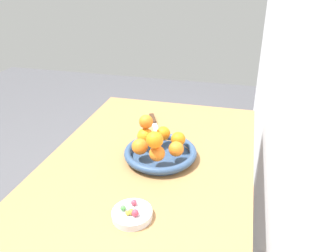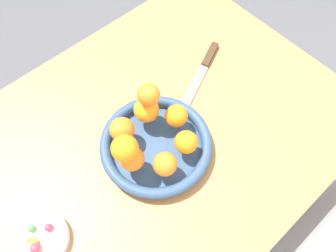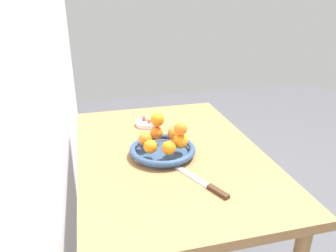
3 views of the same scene
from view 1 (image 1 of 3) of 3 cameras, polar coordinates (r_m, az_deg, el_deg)
name	(u,v)px [view 1 (image 1 of 3)]	position (r m, az deg, el deg)	size (l,w,h in m)	color
wall_back	(306,24)	(1.01, 22.87, 16.00)	(4.00, 0.05, 2.50)	white
dining_table	(150,179)	(1.28, -3.17, -9.23)	(1.10, 0.76, 0.74)	#9E7042
fruit_bowl	(160,153)	(1.23, -1.32, -4.79)	(0.27, 0.27, 0.04)	navy
candy_dish	(132,214)	(0.99, -6.26, -15.03)	(0.12, 0.12, 0.02)	silver
orange_0	(163,133)	(1.27, -0.85, -1.29)	(0.06, 0.06, 0.06)	orange
orange_1	(145,136)	(1.24, -3.96, -1.77)	(0.06, 0.06, 0.06)	orange
orange_2	(140,146)	(1.18, -4.92, -3.58)	(0.06, 0.06, 0.06)	orange
orange_3	(157,153)	(1.14, -1.91, -4.80)	(0.06, 0.06, 0.06)	orange
orange_4	(176,149)	(1.17, 1.44, -4.01)	(0.05, 0.05, 0.05)	orange
orange_5	(178,139)	(1.23, 1.79, -2.29)	(0.05, 0.05, 0.05)	orange
orange_6	(155,140)	(1.10, -2.34, -2.43)	(0.06, 0.06, 0.06)	orange
orange_7	(146,122)	(1.22, -3.85, 0.77)	(0.05, 0.05, 0.05)	orange
candy_ball_0	(134,203)	(0.99, -5.95, -13.14)	(0.02, 0.02, 0.02)	#C6384C
candy_ball_1	(123,208)	(0.98, -7.84, -13.95)	(0.02, 0.02, 0.02)	#4C9947
candy_ball_2	(135,213)	(0.96, -5.75, -14.82)	(0.02, 0.02, 0.02)	#C6384C
candy_ball_3	(131,212)	(0.96, -6.45, -14.61)	(0.02, 0.02, 0.02)	gold
candy_ball_4	(128,213)	(0.96, -7.03, -14.79)	(0.01, 0.01, 0.01)	gold
knife	(155,125)	(1.47, -2.34, 0.19)	(0.25, 0.12, 0.01)	#3F2819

